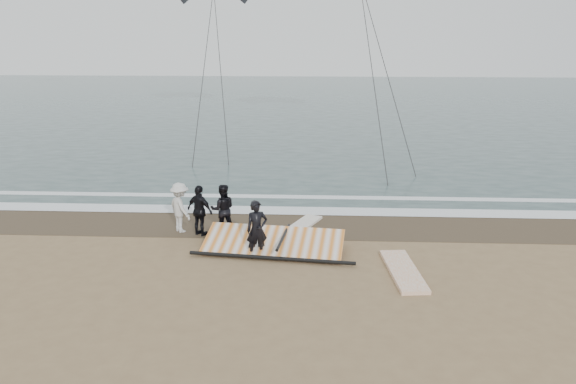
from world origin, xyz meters
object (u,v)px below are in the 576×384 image
Objects in this scene: sail_rig at (271,243)px; man_main at (257,229)px; board_cream at (301,226)px; board_white at (403,271)px.

man_main is at bearing -120.30° from sail_rig.
board_cream is (1.21, 2.55, -0.81)m from man_main.
board_white is at bearing -25.58° from board_cream.
man_main reaches higher than board_cream.
board_cream is at bearing 42.82° from man_main.
board_white is 1.22× the size of board_cream.
board_white is at bearing -21.94° from sail_rig.
board_white is (4.08, -0.88, -0.80)m from man_main.
board_cream is (-2.88, 3.43, -0.01)m from board_white.
board_white is 4.47m from board_cream.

